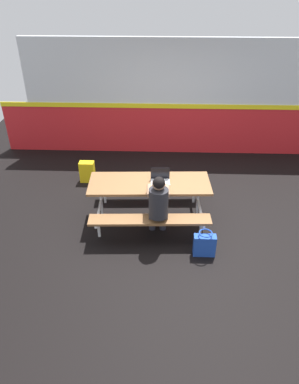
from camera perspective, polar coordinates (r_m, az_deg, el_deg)
ground_plane at (r=6.41m, az=4.16°, el=-4.33°), size 10.00×10.00×0.02m
accent_backdrop at (r=8.35m, az=4.04°, el=14.32°), size 8.00×0.14×2.60m
picnic_table_main at (r=6.08m, az=0.00°, el=0.21°), size 2.07×1.64×0.74m
student_nearer at (r=5.54m, az=1.42°, el=-1.68°), size 0.37×0.53×1.21m
laptop_silver at (r=6.00m, az=1.73°, el=2.11°), size 0.33×0.23×0.22m
backpack_dark at (r=7.51m, az=-9.92°, el=3.22°), size 0.30×0.22×0.44m
tote_bag_bright at (r=5.60m, az=8.79°, el=-8.34°), size 0.34×0.21×0.43m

